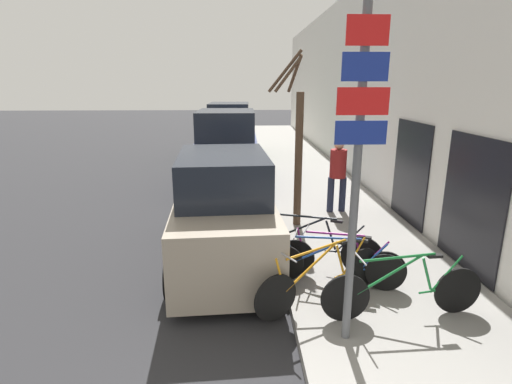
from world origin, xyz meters
TOP-DOWN VIEW (x-y plane):
  - ground_plane at (0.00, 11.20)m, footprint 80.00×80.00m
  - sidewalk_curb at (2.60, 14.00)m, footprint 3.20×32.00m
  - building_facade at (4.35, 13.92)m, footprint 0.23×32.00m
  - signpost at (1.61, 3.33)m, footprint 0.58×0.12m
  - bicycle_0 at (2.50, 3.78)m, footprint 2.31×0.44m
  - bicycle_1 at (1.47, 4.18)m, footprint 2.05×1.20m
  - bicycle_2 at (1.76, 4.70)m, footprint 2.12×0.68m
  - bicycle_3 at (1.90, 4.86)m, footprint 1.94×0.83m
  - bicycle_4 at (1.49, 5.38)m, footprint 2.29×1.09m
  - parked_car_0 at (-0.04, 6.06)m, footprint 2.13×4.52m
  - parked_car_1 at (-0.13, 11.50)m, footprint 2.16×4.63m
  - parked_car_2 at (-0.17, 16.81)m, footprint 2.19×4.75m
  - pedestrian_near at (2.71, 8.54)m, footprint 0.48×0.41m
  - street_tree at (1.55, 7.64)m, footprint 0.78×0.56m

SIDE VIEW (x-z plane):
  - ground_plane at x=0.00m, z-range 0.00..0.00m
  - sidewalk_curb at x=2.60m, z-range 0.00..0.15m
  - bicycle_3 at x=1.90m, z-range 0.09..0.94m
  - bicycle_2 at x=1.76m, z-range 0.09..0.94m
  - bicycle_1 at x=1.47m, z-range 0.08..1.01m
  - bicycle_0 at x=2.50m, z-range 0.08..1.02m
  - bicycle_4 at x=1.49m, z-range 0.08..1.05m
  - parked_car_0 at x=-0.04m, z-range -0.09..2.01m
  - parked_car_2 at x=-0.17m, z-range -0.13..2.35m
  - parked_car_1 at x=-0.13m, z-range -0.12..2.39m
  - pedestrian_near at x=2.71m, z-range 0.29..2.12m
  - street_tree at x=1.55m, z-range -0.03..3.81m
  - signpost at x=1.61m, z-range 0.41..4.40m
  - building_facade at x=4.35m, z-range -0.02..6.48m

